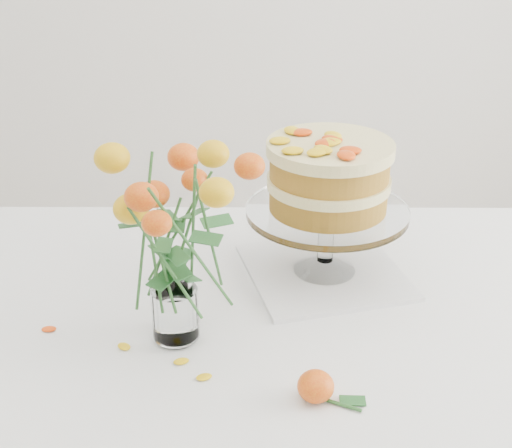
% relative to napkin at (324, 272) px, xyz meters
% --- Properties ---
extents(table, '(1.43, 0.93, 0.76)m').
position_rel_napkin_xyz_m(table, '(-0.24, -0.15, -0.09)').
color(table, tan).
rests_on(table, ground).
extents(napkin, '(0.36, 0.36, 0.01)m').
position_rel_napkin_xyz_m(napkin, '(0.00, 0.00, 0.00)').
color(napkin, white).
rests_on(napkin, table).
extents(cake_stand, '(0.31, 0.31, 0.28)m').
position_rel_napkin_xyz_m(cake_stand, '(0.00, 0.00, 0.19)').
color(cake_stand, white).
rests_on(cake_stand, napkin).
extents(rose_vase, '(0.33, 0.33, 0.39)m').
position_rel_napkin_xyz_m(rose_vase, '(-0.27, -0.22, 0.23)').
color(rose_vase, white).
rests_on(rose_vase, table).
extents(loose_rose_far, '(0.10, 0.06, 0.05)m').
position_rel_napkin_xyz_m(loose_rose_far, '(-0.04, -0.38, 0.02)').
color(loose_rose_far, red).
rests_on(loose_rose_far, table).
extents(stray_petal_a, '(0.03, 0.02, 0.00)m').
position_rel_napkin_xyz_m(stray_petal_a, '(-0.36, -0.25, -0.00)').
color(stray_petal_a, yellow).
rests_on(stray_petal_a, table).
extents(stray_petal_b, '(0.03, 0.02, 0.00)m').
position_rel_napkin_xyz_m(stray_petal_b, '(-0.26, -0.29, -0.00)').
color(stray_petal_b, yellow).
rests_on(stray_petal_b, table).
extents(stray_petal_c, '(0.03, 0.02, 0.00)m').
position_rel_napkin_xyz_m(stray_petal_c, '(-0.22, -0.33, -0.00)').
color(stray_petal_c, yellow).
rests_on(stray_petal_c, table).
extents(stray_petal_d, '(0.03, 0.02, 0.00)m').
position_rel_napkin_xyz_m(stray_petal_d, '(-0.50, -0.20, -0.00)').
color(stray_petal_d, yellow).
rests_on(stray_petal_d, table).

